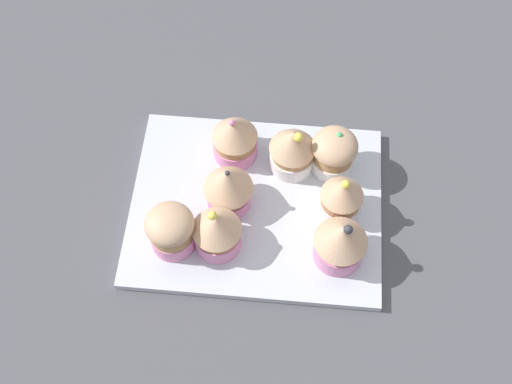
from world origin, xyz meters
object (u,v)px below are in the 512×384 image
baking_tray (256,206)px  cupcake_5 (341,242)px  cupcake_7 (171,230)px  cupcake_6 (217,231)px  cupcake_1 (293,149)px  cupcake_3 (342,196)px  cupcake_0 (334,152)px  cupcake_4 (228,187)px  cupcake_2 (235,137)px

baking_tray → cupcake_5: size_ratio=4.13×
baking_tray → cupcake_7: 12.17cm
cupcake_6 → cupcake_1: bearing=-124.1°
cupcake_3 → cupcake_0: bearing=-79.9°
cupcake_4 → baking_tray: bearing=180.0°
cupcake_4 → cupcake_3: bearing=-179.5°
baking_tray → cupcake_0: size_ratio=4.70×
cupcake_5 → cupcake_4: bearing=-23.9°
cupcake_5 → cupcake_6: cupcake_5 is taller
baking_tray → cupcake_4: bearing=-0.0°
cupcake_4 → cupcake_7: (6.12, 6.30, -0.23)cm
cupcake_1 → cupcake_7: bearing=42.5°
cupcake_3 → cupcake_7: cupcake_3 is taller
cupcake_2 → cupcake_7: bearing=65.8°
cupcake_4 → cupcake_7: 8.79cm
baking_tray → cupcake_2: (3.40, -7.36, 4.29)cm
baking_tray → cupcake_1: 8.64cm
baking_tray → cupcake_4: size_ratio=4.31×
cupcake_0 → baking_tray: bearing=34.7°
cupcake_0 → cupcake_7: (18.90, 12.78, 0.18)cm
baking_tray → cupcake_6: bearing=55.2°
cupcake_3 → cupcake_7: (20.03, 6.43, 0.14)cm
cupcake_0 → cupcake_2: 12.79cm
cupcake_0 → cupcake_3: 6.45cm
cupcake_1 → cupcake_5: (-6.39, 12.36, 0.00)cm
baking_tray → cupcake_7: cupcake_7 is taller
cupcake_4 → cupcake_6: cupcake_4 is taller
cupcake_0 → cupcake_1: (5.26, 0.27, 0.42)cm
cupcake_1 → cupcake_6: (8.21, 12.14, -0.29)cm
baking_tray → cupcake_1: bearing=-123.4°
cupcake_2 → cupcake_1: bearing=171.3°
cupcake_3 → cupcake_5: size_ratio=0.93×
cupcake_0 → cupcake_4: bearing=26.9°
baking_tray → cupcake_4: 5.57cm
baking_tray → cupcake_2: 9.17cm
baking_tray → cupcake_0: cupcake_0 is taller
cupcake_1 → cupcake_3: cupcake_1 is taller
cupcake_6 → cupcake_3: bearing=-157.5°
cupcake_6 → cupcake_7: size_ratio=1.06×
cupcake_7 → cupcake_6: bearing=-176.1°
cupcake_0 → cupcake_7: size_ratio=1.00×
cupcake_4 → cupcake_5: size_ratio=0.96×
cupcake_2 → cupcake_4: 7.36cm
cupcake_7 → cupcake_1: bearing=-137.5°
cupcake_7 → cupcake_2: bearing=-114.2°
cupcake_0 → cupcake_1: bearing=2.9°
cupcake_3 → cupcake_7: bearing=17.8°
cupcake_0 → cupcake_1: cupcake_1 is taller
cupcake_1 → cupcake_7: (13.64, 12.51, -0.25)cm
cupcake_3 → cupcake_4: cupcake_4 is taller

